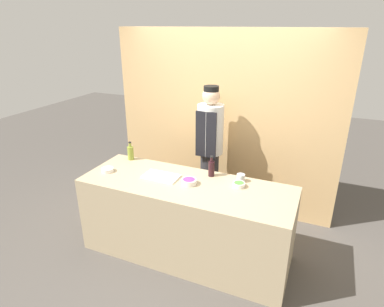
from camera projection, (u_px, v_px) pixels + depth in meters
name	position (u px, v px, depth m)	size (l,w,h in m)	color
ground_plane	(186.00, 252.00, 3.69)	(14.00, 14.00, 0.00)	#4C4742
cabinet_wall	(224.00, 123.00, 4.29)	(3.01, 0.18, 2.40)	tan
counter	(186.00, 219.00, 3.52)	(2.26, 0.80, 0.88)	tan
sauce_bowl_green	(239.00, 184.00, 3.28)	(0.13, 0.13, 0.05)	white
sauce_bowl_brown	(107.00, 170.00, 3.62)	(0.14, 0.14, 0.04)	white
sauce_bowl_purple	(189.00, 181.00, 3.33)	(0.16, 0.16, 0.06)	white
cutting_board	(161.00, 177.00, 3.49)	(0.39, 0.22, 0.02)	white
bottle_wine	(211.00, 168.00, 3.49)	(0.07, 0.07, 0.24)	black
bottle_oil	(131.00, 153.00, 3.92)	(0.07, 0.07, 0.23)	olive
cup_steel	(241.00, 178.00, 3.38)	(0.09, 0.09, 0.08)	#B7B7BC
chef_center	(210.00, 149.00, 4.06)	(0.33, 0.33, 1.76)	#28282D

